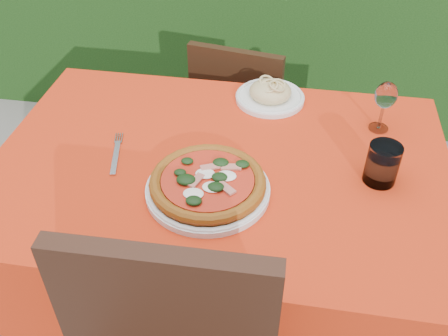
% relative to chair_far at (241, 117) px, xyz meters
% --- Properties ---
extents(ground, '(60.00, 60.00, 0.00)m').
position_rel_chair_far_xyz_m(ground, '(0.03, -0.65, -0.46)').
color(ground, slate).
rests_on(ground, ground).
extents(dining_table, '(1.26, 0.86, 0.75)m').
position_rel_chair_far_xyz_m(dining_table, '(0.03, -0.65, 0.14)').
color(dining_table, '#482A17').
rests_on(dining_table, ground).
extents(chair_far, '(0.42, 0.42, 0.80)m').
position_rel_chair_far_xyz_m(chair_far, '(0.00, 0.00, 0.00)').
color(chair_far, black).
rests_on(chair_far, ground).
extents(pizza_plate, '(0.32, 0.32, 0.06)m').
position_rel_chair_far_xyz_m(pizza_plate, '(0.02, -0.78, 0.32)').
color(pizza_plate, silver).
rests_on(pizza_plate, dining_table).
extents(pasta_plate, '(0.22, 0.22, 0.06)m').
position_rel_chair_far_xyz_m(pasta_plate, '(0.13, -0.32, 0.31)').
color(pasta_plate, white).
rests_on(pasta_plate, dining_table).
extents(water_glass, '(0.08, 0.08, 0.11)m').
position_rel_chair_far_xyz_m(water_glass, '(0.45, -0.66, 0.34)').
color(water_glass, silver).
rests_on(water_glass, dining_table).
extents(wine_glass, '(0.06, 0.06, 0.16)m').
position_rel_chair_far_xyz_m(wine_glass, '(0.47, -0.42, 0.40)').
color(wine_glass, silver).
rests_on(wine_glass, dining_table).
extents(fork, '(0.07, 0.20, 0.01)m').
position_rel_chair_far_xyz_m(fork, '(-0.26, -0.69, 0.29)').
color(fork, '#B7B7BE').
rests_on(fork, dining_table).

